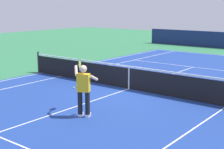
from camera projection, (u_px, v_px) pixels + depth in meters
ground_plane at (129, 89)px, 13.88m from camera, size 60.00×60.00×0.00m
court_slab at (129, 89)px, 13.87m from camera, size 24.20×11.40×0.00m
court_line_markings at (129, 89)px, 13.87m from camera, size 23.85×11.05×0.01m
tennis_net at (129, 77)px, 13.78m from camera, size 0.10×11.70×1.08m
tennis_player_near at (84, 88)px, 10.21m from camera, size 0.88×0.98×1.70m
tennis_ball at (74, 88)px, 13.94m from camera, size 0.07×0.07×0.07m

